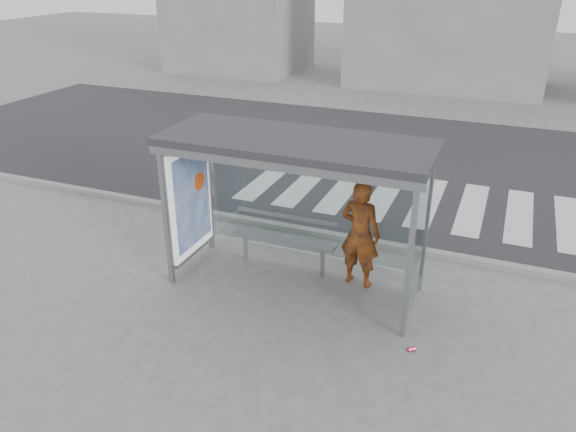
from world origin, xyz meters
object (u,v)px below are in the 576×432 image
object	(u,v)px
bus_shelter	(275,173)
person	(360,234)
soda_can	(412,349)
bench	(284,239)

from	to	relation	value
bus_shelter	person	size ratio (longest dim) A/B	2.23
bus_shelter	soda_can	size ratio (longest dim) A/B	35.12
person	bench	bearing A→B (deg)	7.59
bus_shelter	person	bearing A→B (deg)	18.03
bench	soda_can	xyz separation A→B (m)	(2.61, -1.50, -0.55)
soda_can	person	bearing A→B (deg)	129.29
bench	person	bearing A→B (deg)	0.10
bus_shelter	bench	xyz separation A→B (m)	(-0.04, 0.44, -1.40)
person	soda_can	distance (m)	2.14
person	bench	world-z (taller)	person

